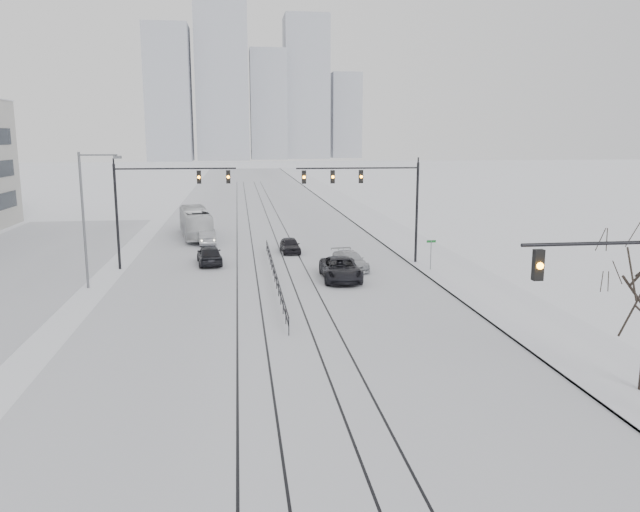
{
  "coord_description": "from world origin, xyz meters",
  "views": [
    {
      "loc": [
        -2.38,
        -12.28,
        9.94
      ],
      "look_at": [
        2.21,
        22.66,
        3.2
      ],
      "focal_mm": 35.0,
      "sensor_mm": 36.0,
      "label": 1
    }
  ],
  "objects_px": {
    "sedan_nb_front": "(341,269)",
    "sedan_nb_far": "(290,245)",
    "box_truck": "(196,223)",
    "sedan_sb_outer": "(207,237)",
    "sedan_nb_right": "(350,261)",
    "sedan_sb_inner": "(210,255)"
  },
  "relations": [
    {
      "from": "sedan_nb_front",
      "to": "sedan_nb_far",
      "type": "distance_m",
      "value": 11.35
    },
    {
      "from": "sedan_nb_front",
      "to": "box_truck",
      "type": "height_order",
      "value": "box_truck"
    },
    {
      "from": "sedan_nb_front",
      "to": "sedan_nb_far",
      "type": "height_order",
      "value": "sedan_nb_front"
    },
    {
      "from": "box_truck",
      "to": "sedan_sb_outer",
      "type": "bearing_deg",
      "value": 98.8
    },
    {
      "from": "box_truck",
      "to": "sedan_nb_right",
      "type": "bearing_deg",
      "value": 118.06
    },
    {
      "from": "sedan_nb_front",
      "to": "sedan_nb_right",
      "type": "relative_size",
      "value": 1.2
    },
    {
      "from": "sedan_sb_outer",
      "to": "box_truck",
      "type": "bearing_deg",
      "value": -77.73
    },
    {
      "from": "sedan_nb_right",
      "to": "sedan_nb_far",
      "type": "relative_size",
      "value": 1.22
    },
    {
      "from": "sedan_nb_far",
      "to": "box_truck",
      "type": "height_order",
      "value": "box_truck"
    },
    {
      "from": "sedan_sb_inner",
      "to": "sedan_nb_front",
      "type": "distance_m",
      "value": 11.55
    },
    {
      "from": "sedan_sb_inner",
      "to": "sedan_sb_outer",
      "type": "height_order",
      "value": "sedan_sb_inner"
    },
    {
      "from": "sedan_sb_outer",
      "to": "sedan_nb_far",
      "type": "xyz_separation_m",
      "value": [
        7.38,
        -5.29,
        -0.07
      ]
    },
    {
      "from": "sedan_sb_inner",
      "to": "sedan_nb_front",
      "type": "relative_size",
      "value": 0.81
    },
    {
      "from": "sedan_nb_front",
      "to": "box_truck",
      "type": "relative_size",
      "value": 0.53
    },
    {
      "from": "sedan_sb_inner",
      "to": "sedan_nb_front",
      "type": "xyz_separation_m",
      "value": [
        9.39,
        -6.73,
        0.0
      ]
    },
    {
      "from": "sedan_nb_far",
      "to": "box_truck",
      "type": "xyz_separation_m",
      "value": [
        -8.69,
        9.51,
        0.83
      ]
    },
    {
      "from": "sedan_sb_inner",
      "to": "box_truck",
      "type": "xyz_separation_m",
      "value": [
        -1.94,
        13.82,
        0.7
      ]
    },
    {
      "from": "sedan_sb_outer",
      "to": "box_truck",
      "type": "distance_m",
      "value": 4.48
    },
    {
      "from": "sedan_sb_inner",
      "to": "sedan_nb_right",
      "type": "relative_size",
      "value": 0.98
    },
    {
      "from": "sedan_sb_inner",
      "to": "sedan_nb_right",
      "type": "bearing_deg",
      "value": 156.64
    },
    {
      "from": "sedan_nb_far",
      "to": "sedan_nb_front",
      "type": "bearing_deg",
      "value": -79.3
    },
    {
      "from": "sedan_nb_right",
      "to": "sedan_nb_far",
      "type": "distance_m",
      "value": 8.54
    }
  ]
}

